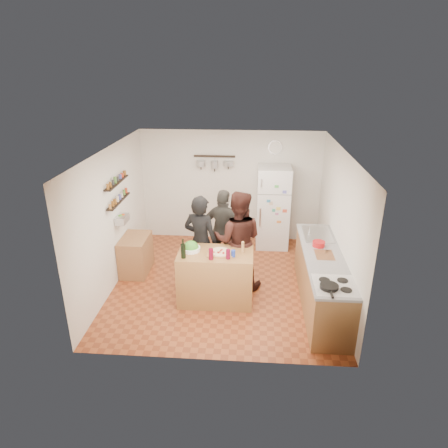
# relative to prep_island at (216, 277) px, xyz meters

# --- Properties ---
(room_shell) EXTENTS (4.20, 4.20, 4.20)m
(room_shell) POSITION_rel_prep_island_xyz_m (0.09, 0.97, 0.79)
(room_shell) COLOR brown
(room_shell) RESTS_ON ground
(prep_island) EXTENTS (1.25, 0.72, 0.91)m
(prep_island) POSITION_rel_prep_island_xyz_m (0.00, 0.00, 0.00)
(prep_island) COLOR olive
(prep_island) RESTS_ON floor
(pizza_board) EXTENTS (0.42, 0.34, 0.02)m
(pizza_board) POSITION_rel_prep_island_xyz_m (0.08, -0.02, 0.47)
(pizza_board) COLOR olive
(pizza_board) RESTS_ON prep_island
(pizza) EXTENTS (0.34, 0.34, 0.02)m
(pizza) POSITION_rel_prep_island_xyz_m (0.08, -0.02, 0.48)
(pizza) COLOR #D1B98A
(pizza) RESTS_ON pizza_board
(salad_bowl) EXTENTS (0.31, 0.31, 0.06)m
(salad_bowl) POSITION_rel_prep_island_xyz_m (-0.42, 0.05, 0.49)
(salad_bowl) COLOR white
(salad_bowl) RESTS_ON prep_island
(wine_bottle) EXTENTS (0.08, 0.08, 0.24)m
(wine_bottle) POSITION_rel_prep_island_xyz_m (-0.50, -0.22, 0.58)
(wine_bottle) COLOR black
(wine_bottle) RESTS_ON prep_island
(wine_glass_near) EXTENTS (0.08, 0.08, 0.18)m
(wine_glass_near) POSITION_rel_prep_island_xyz_m (-0.05, -0.24, 0.55)
(wine_glass_near) COLOR #5B071A
(wine_glass_near) RESTS_ON prep_island
(wine_glass_far) EXTENTS (0.07, 0.07, 0.16)m
(wine_glass_far) POSITION_rel_prep_island_xyz_m (0.22, -0.20, 0.54)
(wine_glass_far) COLOR #5C071F
(wine_glass_far) RESTS_ON prep_island
(pepper_mill) EXTENTS (0.05, 0.05, 0.16)m
(pepper_mill) POSITION_rel_prep_island_xyz_m (0.45, 0.05, 0.53)
(pepper_mill) COLOR #A87946
(pepper_mill) RESTS_ON prep_island
(salt_canister) EXTENTS (0.07, 0.07, 0.11)m
(salt_canister) POSITION_rel_prep_island_xyz_m (0.30, -0.12, 0.51)
(salt_canister) COLOR #1C329A
(salt_canister) RESTS_ON prep_island
(person_left) EXTENTS (0.73, 0.60, 1.74)m
(person_left) POSITION_rel_prep_island_xyz_m (-0.31, 0.49, 0.42)
(person_left) COLOR black
(person_left) RESTS_ON floor
(person_center) EXTENTS (0.93, 0.74, 1.82)m
(person_center) POSITION_rel_prep_island_xyz_m (0.35, 0.52, 0.45)
(person_center) COLOR black
(person_center) RESTS_ON floor
(person_back) EXTENTS (1.04, 0.67, 1.65)m
(person_back) POSITION_rel_prep_island_xyz_m (0.06, 1.10, 0.37)
(person_back) COLOR #2D2B28
(person_back) RESTS_ON floor
(counter_run) EXTENTS (0.63, 2.63, 0.90)m
(counter_run) POSITION_rel_prep_island_xyz_m (1.79, 0.03, -0.01)
(counter_run) COLOR #9E7042
(counter_run) RESTS_ON floor
(stove_top) EXTENTS (0.60, 0.62, 0.02)m
(stove_top) POSITION_rel_prep_island_xyz_m (1.79, -0.92, 0.46)
(stove_top) COLOR white
(stove_top) RESTS_ON counter_run
(skillet) EXTENTS (0.26, 0.26, 0.05)m
(skillet) POSITION_rel_prep_island_xyz_m (1.69, -1.01, 0.49)
(skillet) COLOR black
(skillet) RESTS_ON stove_top
(sink) EXTENTS (0.50, 0.80, 0.03)m
(sink) POSITION_rel_prep_island_xyz_m (1.79, 0.88, 0.46)
(sink) COLOR silver
(sink) RESTS_ON counter_run
(cutting_board) EXTENTS (0.30, 0.40, 0.02)m
(cutting_board) POSITION_rel_prep_island_xyz_m (1.79, 0.04, 0.46)
(cutting_board) COLOR brown
(cutting_board) RESTS_ON counter_run
(red_bowl) EXTENTS (0.21, 0.21, 0.09)m
(red_bowl) POSITION_rel_prep_island_xyz_m (1.74, 0.36, 0.51)
(red_bowl) COLOR red
(red_bowl) RESTS_ON counter_run
(fridge) EXTENTS (0.70, 0.68, 1.80)m
(fridge) POSITION_rel_prep_island_xyz_m (1.04, 2.33, 0.45)
(fridge) COLOR white
(fridge) RESTS_ON floor
(wall_clock) EXTENTS (0.30, 0.03, 0.30)m
(wall_clock) POSITION_rel_prep_island_xyz_m (1.04, 2.66, 1.69)
(wall_clock) COLOR silver
(wall_clock) RESTS_ON back_wall
(spice_shelf_lower) EXTENTS (0.12, 1.00, 0.02)m
(spice_shelf_lower) POSITION_rel_prep_island_xyz_m (-1.84, 0.78, 1.04)
(spice_shelf_lower) COLOR black
(spice_shelf_lower) RESTS_ON left_wall
(spice_shelf_upper) EXTENTS (0.12, 1.00, 0.02)m
(spice_shelf_upper) POSITION_rel_prep_island_xyz_m (-1.84, 0.78, 1.40)
(spice_shelf_upper) COLOR black
(spice_shelf_upper) RESTS_ON left_wall
(produce_basket) EXTENTS (0.18, 0.35, 0.14)m
(produce_basket) POSITION_rel_prep_island_xyz_m (-1.81, 0.78, 0.69)
(produce_basket) COLOR silver
(produce_basket) RESTS_ON left_wall
(side_table) EXTENTS (0.50, 0.80, 0.73)m
(side_table) POSITION_rel_prep_island_xyz_m (-1.65, 0.89, -0.09)
(side_table) COLOR olive
(side_table) RESTS_ON floor
(pot_rack) EXTENTS (0.90, 0.04, 0.04)m
(pot_rack) POSITION_rel_prep_island_xyz_m (-0.26, 2.58, 1.49)
(pot_rack) COLOR black
(pot_rack) RESTS_ON back_wall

